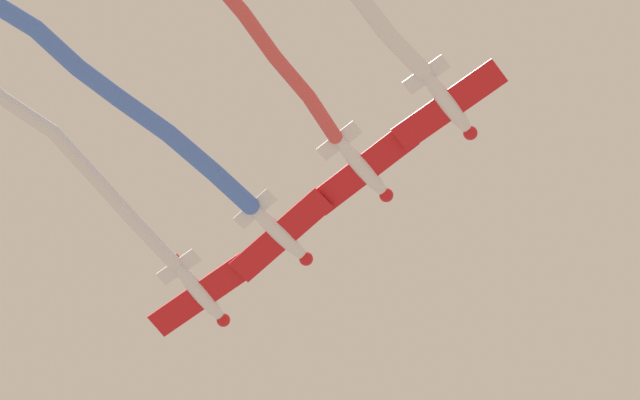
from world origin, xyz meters
name	(u,v)px	position (x,y,z in m)	size (l,w,h in m)	color
airplane_lead	(448,104)	(5.29, -12.33, 76.33)	(4.87, 6.40, 1.58)	white
airplane_left_wing	(363,168)	(4.27, -6.85, 76.63)	(4.84, 6.40, 1.58)	white
smoke_trail_left_wing	(243,14)	(-5.61, -9.43, 76.21)	(15.99, 5.30, 2.00)	#DB4C4C
airplane_right_wing	(280,234)	(3.25, -1.37, 76.33)	(4.79, 6.36, 1.58)	white
smoke_trail_right_wing	(27,39)	(-13.00, -0.89, 78.20)	(28.82, 4.24, 4.61)	#4C75DB
airplane_slot	(201,294)	(2.23, 4.12, 76.63)	(4.87, 6.40, 1.58)	white
smoke_trail_slot	(23,123)	(-10.59, 2.78, 77.81)	(22.03, 2.22, 3.22)	white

